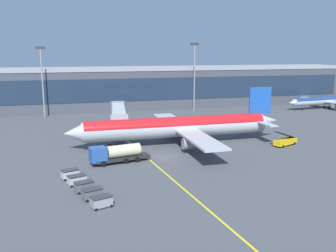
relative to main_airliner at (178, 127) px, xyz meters
The scene contains 15 objects.
ground_plane 11.28m from the main_airliner, 120.58° to the right, with size 700.00×700.00×0.00m, color #47494F.
apron_lead_in_line 11.97m from the main_airliner, 141.02° to the right, with size 0.30×80.00×0.01m, color yellow.
terminal_building 54.50m from the main_airliner, 91.06° to the left, with size 162.50×17.76×14.18m.
main_airliner is the anchor object (origin of this frame).
jet_bridge 17.10m from the main_airliner, 129.42° to the left, with size 6.55×24.61×6.48m.
fuel_tanker 18.05m from the main_airliner, 145.29° to the right, with size 11.08×4.48×3.25m.
belt_loader 22.83m from the main_airliner, 18.51° to the right, with size 6.85×4.15×3.49m.
baggage_cart_0 34.70m from the main_airliner, 123.51° to the right, with size 2.98×2.26×1.48m.
baggage_cart_1 32.76m from the main_airliner, 127.84° to the right, with size 2.98×2.26×1.48m.
baggage_cart_2 31.02m from the main_airliner, 132.68° to the right, with size 2.98×2.26×1.48m.
baggage_cart_3 29.53m from the main_airliner, 138.07° to the right, with size 2.98×2.26×1.48m.
baggage_cart_4 28.33m from the main_airliner, 143.97° to the right, with size 2.98×2.26×1.48m.
commuter_jet_far 72.47m from the main_airliner, 28.54° to the left, with size 29.99×23.90×7.85m.
apron_light_mast_0 52.29m from the main_airliner, 124.63° to the left, with size 2.80×0.50×21.00m.
apron_light_mast_1 47.22m from the main_airliner, 66.45° to the left, with size 2.80×0.50×22.31m.
Camera 1 is at (-17.31, -64.72, 19.59)m, focal length 39.57 mm.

